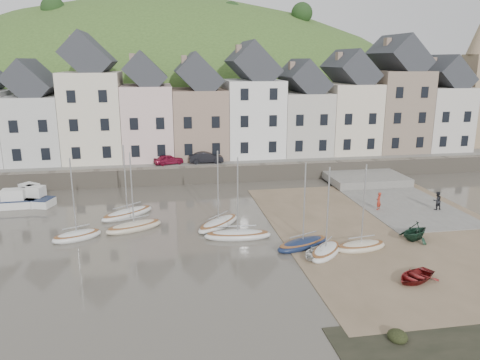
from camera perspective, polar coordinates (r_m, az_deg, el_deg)
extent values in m
plane|color=#433D34|center=(34.33, 1.70, -7.34)|extent=(160.00, 160.00, 0.00)
cube|color=#375220|center=(64.67, -3.89, 3.77)|extent=(90.00, 30.00, 1.50)
cube|color=slate|center=(53.30, -2.63, 2.35)|extent=(70.00, 7.00, 0.10)
cube|color=slate|center=(50.07, -2.12, 0.79)|extent=(70.00, 1.20, 1.80)
cube|color=brown|center=(37.93, 18.31, -5.89)|extent=(18.00, 26.00, 0.06)
cube|color=slate|center=(46.43, 18.14, -2.12)|extent=(8.00, 18.00, 0.12)
ellipsoid|color=#375220|center=(96.28, -8.40, -4.28)|extent=(134.40, 84.00, 84.00)
cylinder|color=#382619|center=(80.91, -21.85, 17.24)|extent=(0.50, 0.50, 3.00)
sphere|color=#213D19|center=(81.11, -22.02, 18.99)|extent=(3.60, 3.60, 3.60)
cylinder|color=#382619|center=(83.40, -11.36, 17.85)|extent=(0.50, 0.50, 3.00)
sphere|color=#213D19|center=(83.59, -11.45, 19.56)|extent=(3.60, 3.60, 3.60)
cylinder|color=#382619|center=(82.32, -1.09, 18.16)|extent=(0.50, 0.50, 3.00)
sphere|color=#213D19|center=(82.51, -1.10, 19.89)|extent=(3.60, 3.60, 3.60)
cylinder|color=#382619|center=(84.00, 7.55, 17.97)|extent=(0.50, 0.50, 3.00)
sphere|color=#213D19|center=(84.19, 7.61, 19.67)|extent=(3.60, 3.60, 3.60)
cube|color=beige|center=(57.39, -23.53, 5.78)|extent=(5.80, 8.00, 7.50)
cube|color=gray|center=(57.26, -25.65, 12.28)|extent=(0.60, 0.90, 1.40)
cube|color=beige|center=(56.08, -17.51, 7.43)|extent=(6.40, 8.00, 10.00)
cube|color=gray|center=(56.00, -19.85, 15.69)|extent=(0.60, 0.90, 1.40)
cube|color=beige|center=(55.68, -11.24, 7.00)|extent=(5.60, 8.00, 8.50)
cube|color=gray|center=(55.29, -13.10, 14.21)|extent=(0.60, 0.90, 1.40)
cube|color=gray|center=(55.87, -5.07, 6.98)|extent=(6.20, 8.00, 8.00)
cube|color=gray|center=(55.29, -6.89, 14.26)|extent=(0.60, 0.90, 1.40)
cube|color=white|center=(56.69, 1.48, 7.65)|extent=(6.60, 8.00, 9.00)
cube|color=gray|center=(56.00, -0.18, 15.60)|extent=(0.60, 0.90, 1.40)
cube|color=#B8B4A9|center=(58.31, 7.56, 6.98)|extent=(5.80, 8.00, 7.50)
cube|color=gray|center=(57.41, 6.36, 13.58)|extent=(0.60, 0.90, 1.40)
cube|color=beige|center=(60.27, 13.04, 7.46)|extent=(6.00, 8.00, 8.50)
cube|color=gray|center=(59.29, 12.07, 14.45)|extent=(0.60, 0.90, 1.40)
cube|color=gray|center=(62.85, 18.40, 8.06)|extent=(6.40, 8.00, 10.00)
cube|color=gray|center=(61.83, 17.66, 15.68)|extent=(0.60, 0.90, 1.40)
cube|color=beige|center=(66.05, 23.09, 7.05)|extent=(5.80, 8.00, 8.00)
cube|color=gray|center=(64.88, 22.59, 13.14)|extent=(0.60, 0.90, 1.40)
cube|color=#997F60|center=(68.92, 27.08, 8.57)|extent=(3.50, 3.50, 12.00)
ellipsoid|color=silver|center=(40.36, -13.67, -4.07)|extent=(4.84, 4.21, 0.84)
ellipsoid|color=brown|center=(40.29, -13.69, -3.77)|extent=(4.44, 3.85, 0.20)
cylinder|color=#B2B5B7|center=(39.50, -13.94, 0.20)|extent=(0.10, 0.10, 5.60)
cylinder|color=#B2B5B7|center=(40.13, -13.73, -3.05)|extent=(2.20, 1.72, 0.08)
ellipsoid|color=silver|center=(36.40, -19.41, -6.57)|extent=(3.89, 2.89, 0.84)
ellipsoid|color=brown|center=(36.33, -19.44, -6.24)|extent=(3.57, 2.64, 0.20)
cylinder|color=#B2B5B7|center=(35.45, -19.83, -1.88)|extent=(0.10, 0.10, 5.60)
cylinder|color=#B2B5B7|center=(36.15, -19.51, -5.45)|extent=(1.82, 0.91, 0.08)
ellipsoid|color=beige|center=(37.13, -12.89, -5.66)|extent=(4.76, 3.26, 0.84)
ellipsoid|color=brown|center=(37.06, -12.91, -5.35)|extent=(4.37, 2.98, 0.20)
cylinder|color=#B2B5B7|center=(36.20, -13.17, -1.05)|extent=(0.10, 0.10, 5.60)
cylinder|color=#B2B5B7|center=(36.89, -12.96, -4.57)|extent=(2.31, 1.11, 0.08)
ellipsoid|color=silver|center=(36.90, -2.67, -5.43)|extent=(4.38, 4.49, 0.84)
ellipsoid|color=brown|center=(36.83, -2.67, -5.11)|extent=(4.02, 4.11, 0.20)
cylinder|color=#B2B5B7|center=(35.96, -2.73, -0.78)|extent=(0.10, 0.10, 5.60)
cylinder|color=#B2B5B7|center=(36.65, -2.68, -4.33)|extent=(1.87, 1.95, 0.08)
ellipsoid|color=silver|center=(34.54, -0.28, -6.84)|extent=(5.10, 1.90, 0.84)
ellipsoid|color=brown|center=(34.46, -0.28, -6.50)|extent=(4.69, 1.73, 0.20)
cylinder|color=#B2B5B7|center=(33.54, -0.29, -1.90)|extent=(0.10, 0.10, 5.60)
cylinder|color=#B2B5B7|center=(34.28, -0.28, -5.67)|extent=(2.74, 0.30, 0.08)
ellipsoid|color=#131F3D|center=(33.23, 7.74, -7.87)|extent=(4.64, 3.11, 0.84)
ellipsoid|color=brown|center=(33.14, 7.75, -7.52)|extent=(4.26, 2.84, 0.20)
cylinder|color=#B2B5B7|center=(32.18, 7.92, -2.76)|extent=(0.10, 0.10, 5.60)
cylinder|color=#B2B5B7|center=(32.95, 7.78, -6.66)|extent=(2.26, 1.02, 0.08)
ellipsoid|color=silver|center=(32.24, 10.49, -8.70)|extent=(3.65, 3.88, 0.84)
ellipsoid|color=brown|center=(32.16, 10.51, -8.34)|extent=(3.34, 3.55, 0.20)
cylinder|color=#B2B5B7|center=(31.16, 10.75, -3.46)|extent=(0.10, 0.10, 5.60)
cylinder|color=#B2B5B7|center=(31.96, 10.55, -7.47)|extent=(1.44, 1.64, 0.08)
ellipsoid|color=beige|center=(33.60, 14.64, -7.96)|extent=(3.96, 2.04, 0.84)
ellipsoid|color=brown|center=(33.52, 14.66, -7.62)|extent=(3.64, 1.86, 0.20)
cylinder|color=#B2B5B7|center=(32.57, 14.99, -2.91)|extent=(0.10, 0.10, 5.60)
cylinder|color=#B2B5B7|center=(33.33, 14.72, -6.77)|extent=(2.07, 0.38, 0.08)
cube|color=silver|center=(46.27, -24.81, -2.44)|extent=(5.29, 3.24, 0.70)
cube|color=#131F3D|center=(46.17, -24.86, -2.00)|extent=(5.22, 3.26, 0.08)
cube|color=silver|center=(46.09, -24.00, -1.31)|extent=(2.05, 1.71, 1.00)
cube|color=silver|center=(46.31, -26.93, -2.67)|extent=(5.46, 1.96, 0.70)
cube|color=#131F3D|center=(46.21, -26.98, -2.23)|extent=(5.35, 2.00, 0.08)
cube|color=silver|center=(45.81, -26.10, -1.64)|extent=(1.94, 1.29, 1.00)
cube|color=silver|center=(47.14, -25.10, -2.18)|extent=(4.57, 4.24, 0.70)
cube|color=#131F3D|center=(47.04, -25.15, -1.75)|extent=(4.53, 4.22, 0.08)
cube|color=silver|center=(47.19, -24.47, -1.02)|extent=(1.99, 1.94, 1.00)
imported|color=silver|center=(31.68, 9.38, -8.80)|extent=(3.39, 3.32, 0.57)
imported|color=black|center=(36.18, 20.70, -5.88)|extent=(3.34, 3.16, 1.38)
imported|color=maroon|center=(29.96, 20.71, -11.00)|extent=(3.44, 3.08, 0.59)
imported|color=#9E2B1C|center=(42.11, 16.68, -2.49)|extent=(0.68, 0.66, 1.57)
imported|color=black|center=(43.86, 23.07, -2.35)|extent=(0.86, 0.71, 1.62)
imported|color=maroon|center=(51.82, -8.76, 2.52)|extent=(3.48, 2.18, 1.10)
imported|color=black|center=(52.03, -4.18, 2.78)|extent=(3.84, 1.42, 1.26)
ellipsoid|color=black|center=(24.16, 18.79, -17.75)|extent=(0.94, 1.03, 0.61)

